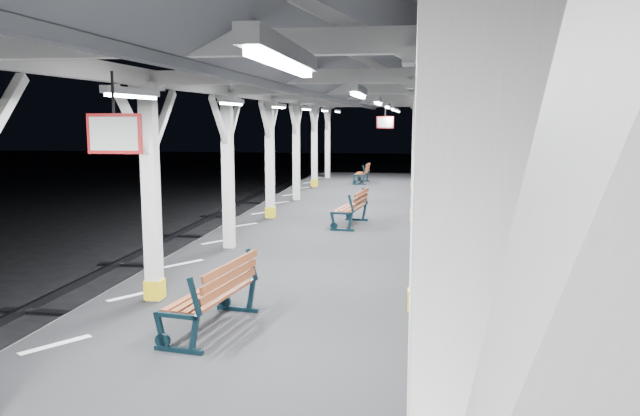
# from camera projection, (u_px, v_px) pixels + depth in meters

# --- Properties ---
(platform) EXTENTS (6.00, 50.00, 1.00)m
(platform) POSITION_uv_depth(u_px,v_px,m) (248.00, 396.00, 7.47)
(platform) COLOR black
(platform) RESTS_ON ground
(hazard_stripes_left) EXTENTS (1.00, 48.00, 0.01)m
(hazard_stripes_left) POSITION_uv_depth(u_px,v_px,m) (56.00, 345.00, 7.75)
(hazard_stripes_left) COLOR silver
(hazard_stripes_left) RESTS_ON platform
(hazard_stripes_right) EXTENTS (1.00, 48.00, 0.01)m
(hazard_stripes_right) POSITION_uv_depth(u_px,v_px,m) (458.00, 367.00, 7.05)
(hazard_stripes_right) COLOR silver
(hazard_stripes_right) RESTS_ON platform
(canopy) EXTENTS (5.40, 49.00, 4.65)m
(canopy) POSITION_uv_depth(u_px,v_px,m) (241.00, 49.00, 6.87)
(canopy) COLOR silver
(canopy) RESTS_ON platform
(bench_mid) EXTENTS (0.91, 1.85, 0.96)m
(bench_mid) POSITION_uv_depth(u_px,v_px,m) (217.00, 293.00, 8.20)
(bench_mid) COLOR black
(bench_mid) RESTS_ON platform
(bench_far) EXTENTS (0.87, 1.80, 0.94)m
(bench_far) POSITION_uv_depth(u_px,v_px,m) (354.00, 207.00, 16.21)
(bench_far) COLOR black
(bench_far) RESTS_ON platform
(bench_extra) EXTENTS (0.65, 1.57, 0.84)m
(bench_extra) POSITION_uv_depth(u_px,v_px,m) (364.00, 173.00, 26.86)
(bench_extra) COLOR black
(bench_extra) RESTS_ON platform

